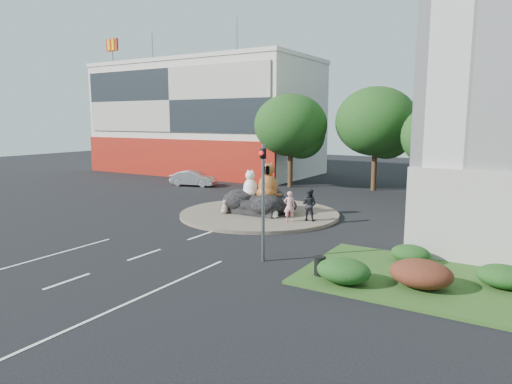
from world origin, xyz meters
TOP-DOWN VIEW (x-y plane):
  - ground at (0.00, 0.00)m, footprint 120.00×120.00m
  - roundabout_island at (0.00, 10.00)m, footprint 10.00×10.00m
  - rock_plinth at (0.00, 10.00)m, footprint 3.20×2.60m
  - shophouse_block at (-18.00, 27.91)m, footprint 25.20×12.30m
  - grass_verge at (12.00, 3.00)m, footprint 10.00×6.00m
  - tree_left at (-3.93, 22.06)m, footprint 6.46×6.46m
  - tree_mid at (3.07, 24.06)m, footprint 6.84×6.84m
  - tree_right at (9.07, 20.06)m, footprint 5.70×5.70m
  - hedge_near_green at (9.00, 1.00)m, footprint 2.00×1.60m
  - hedge_red at (11.50, 2.00)m, footprint 2.20×1.76m
  - hedge_mid_green at (14.00, 3.50)m, footprint 1.80×1.44m
  - hedge_back_green at (10.50, 4.80)m, footprint 1.60×1.28m
  - traffic_light at (5.10, 2.00)m, footprint 0.44×1.24m
  - street_lamp at (12.82, 8.00)m, footprint 2.34×0.22m
  - cat_white at (-0.66, 9.98)m, footprint 1.17×1.05m
  - cat_tabby at (0.58, 10.06)m, footprint 1.57×1.41m
  - kitten_calico at (-1.68, 8.59)m, footprint 0.65×0.61m
  - kitten_white at (1.65, 9.04)m, footprint 0.57×0.54m
  - pedestrian_pink at (2.80, 8.69)m, footprint 0.77×0.68m
  - pedestrian_dark at (3.66, 9.55)m, footprint 0.92×0.73m
  - parked_car at (-11.83, 17.96)m, footprint 4.44×2.41m
  - litter_bin at (7.93, 1.32)m, footprint 0.58×0.58m

SIDE VIEW (x-z plane):
  - ground at x=0.00m, z-range 0.00..0.00m
  - grass_verge at x=12.00m, z-range 0.00..0.12m
  - roundabout_island at x=0.00m, z-range 0.00..0.20m
  - hedge_back_green at x=10.50m, z-range 0.12..0.84m
  - litter_bin at x=7.93m, z-range 0.12..0.85m
  - hedge_mid_green at x=14.00m, z-range 0.12..0.93m
  - hedge_near_green at x=9.00m, z-range 0.12..1.02m
  - kitten_white at x=1.65m, z-range 0.20..0.95m
  - hedge_red at x=11.50m, z-range 0.12..1.11m
  - kitten_calico at x=-1.68m, z-range 0.20..1.08m
  - rock_plinth at x=0.00m, z-range 0.20..1.10m
  - parked_car at x=-11.83m, z-range 0.00..1.39m
  - pedestrian_pink at x=2.80m, z-range 0.20..1.96m
  - pedestrian_dark at x=3.66m, z-range 0.20..2.05m
  - cat_white at x=-0.66m, z-range 1.10..2.91m
  - cat_tabby at x=0.58m, z-range 1.10..3.47m
  - traffic_light at x=5.10m, z-range 1.12..6.12m
  - street_lamp at x=12.82m, z-range 0.52..8.58m
  - tree_right at x=9.07m, z-range 0.98..8.28m
  - tree_left at x=-3.93m, z-range 1.11..9.38m
  - tree_mid at x=3.07m, z-range 1.18..9.94m
  - shophouse_block at x=-18.00m, z-range -2.52..14.88m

